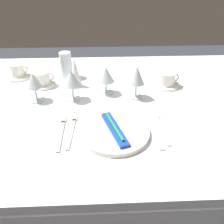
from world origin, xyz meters
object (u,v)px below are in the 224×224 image
object	(u,v)px
coffee_cup_far	(18,70)
drink_tumbler	(66,66)
dinner_plate	(113,132)
fork_inner	(62,131)
wine_glass_right	(72,79)
coffee_cup_left	(167,78)
wine_glass_left	(106,76)
coffee_cup_right	(41,78)
fork_outer	(72,129)
wine_glass_centre	(34,82)
wine_glass_far	(137,77)
napkin_folded	(75,73)
spoon_soup	(160,124)
toothbrush_package	(113,129)
dinner_knife	(156,131)

from	to	relation	value
coffee_cup_far	drink_tumbler	world-z (taller)	drink_tumbler
dinner_plate	fork_inner	bearing A→B (deg)	173.33
coffee_cup_far	wine_glass_right	bearing A→B (deg)	-38.55
coffee_cup_left	wine_glass_left	xyz separation A→B (m)	(-0.31, -0.07, 0.05)
coffee_cup_right	drink_tumbler	xyz separation A→B (m)	(0.11, 0.10, 0.02)
fork_outer	coffee_cup_right	size ratio (longest dim) A/B	1.96
coffee_cup_left	drink_tumbler	xyz separation A→B (m)	(-0.51, 0.13, 0.02)
coffee_cup_far	wine_glass_centre	distance (m)	0.30
fork_outer	coffee_cup_left	xyz separation A→B (m)	(0.44, 0.35, 0.04)
wine_glass_far	coffee_cup_right	bearing A→B (deg)	162.70
fork_inner	wine_glass_far	size ratio (longest dim) A/B	1.40
fork_outer	napkin_folded	size ratio (longest dim) A/B	1.47
spoon_soup	drink_tumbler	world-z (taller)	drink_tumbler
fork_outer	spoon_soup	xyz separation A→B (m)	(0.34, 0.02, 0.00)
dinner_plate	coffee_cup_left	xyz separation A→B (m)	(0.29, 0.38, 0.03)
wine_glass_left	toothbrush_package	bearing A→B (deg)	-86.39
wine_glass_far	drink_tumbler	size ratio (longest dim) A/B	1.13
toothbrush_package	spoon_soup	bearing A→B (deg)	14.84
wine_glass_centre	wine_glass_right	xyz separation A→B (m)	(0.17, 0.00, 0.01)
wine_glass_left	spoon_soup	bearing A→B (deg)	-52.50
fork_inner	wine_glass_centre	xyz separation A→B (m)	(-0.14, 0.24, 0.09)
dinner_knife	wine_glass_right	size ratio (longest dim) A/B	1.57
dinner_plate	fork_outer	xyz separation A→B (m)	(-0.16, 0.03, -0.01)
fork_inner	wine_glass_far	bearing A→B (deg)	38.76
spoon_soup	fork_outer	bearing A→B (deg)	-177.25
coffee_cup_left	wine_glass_far	world-z (taller)	wine_glass_far
fork_inner	wine_glass_centre	distance (m)	0.29
toothbrush_package	fork_outer	xyz separation A→B (m)	(-0.16, 0.03, -0.02)
coffee_cup_left	wine_glass_centre	xyz separation A→B (m)	(-0.62, -0.12, 0.05)
drink_tumbler	fork_outer	bearing A→B (deg)	-81.57
coffee_cup_far	wine_glass_centre	size ratio (longest dim) A/B	0.72
wine_glass_right	wine_glass_far	distance (m)	0.29
drink_tumbler	wine_glass_left	bearing A→B (deg)	-43.47
toothbrush_package	fork_outer	world-z (taller)	toothbrush_package
coffee_cup_right	dinner_knife	bearing A→B (deg)	-38.97
dinner_plate	toothbrush_package	size ratio (longest dim) A/B	1.22
wine_glass_right	wine_glass_far	xyz separation A→B (m)	(0.29, 0.01, 0.00)
dinner_plate	napkin_folded	distance (m)	0.44
coffee_cup_far	dinner_knife	bearing A→B (deg)	-38.19
coffee_cup_left	wine_glass_left	world-z (taller)	wine_glass_left
fork_outer	napkin_folded	world-z (taller)	napkin_folded
dinner_plate	wine_glass_right	size ratio (longest dim) A/B	1.81
dinner_knife	drink_tumbler	size ratio (longest dim) A/B	1.66
coffee_cup_far	fork_inner	bearing A→B (deg)	-59.44
fork_inner	drink_tumbler	size ratio (longest dim) A/B	1.57
wine_glass_left	wine_glass_right	bearing A→B (deg)	-161.18
coffee_cup_far	napkin_folded	distance (m)	0.34
fork_outer	wine_glass_left	bearing A→B (deg)	64.53
fork_inner	coffee_cup_far	xyz separation A→B (m)	(-0.29, 0.50, 0.04)
coffee_cup_far	wine_glass_right	distance (m)	0.41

